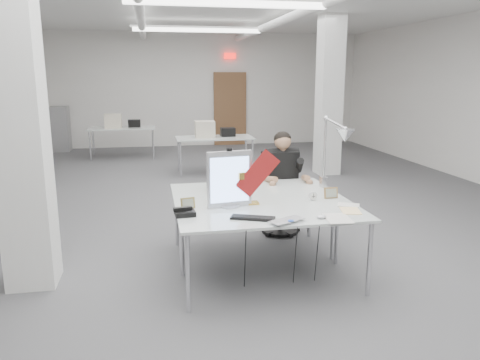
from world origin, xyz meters
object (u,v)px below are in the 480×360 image
(office_chair, at_px, (281,192))
(bankers_lamp, at_px, (251,186))
(desk_main, at_px, (272,213))
(seated_person, at_px, (282,166))
(desk_phone, at_px, (185,213))
(architect_lamp, at_px, (333,154))
(beige_monitor, at_px, (230,174))
(monitor, at_px, (229,179))
(laptop, at_px, (291,222))

(office_chair, bearing_deg, bankers_lamp, -123.47)
(desk_main, distance_m, bankers_lamp, 0.40)
(seated_person, xyz_separation_m, desk_phone, (-1.34, -1.42, -0.12))
(architect_lamp, bearing_deg, desk_phone, -152.09)
(beige_monitor, xyz_separation_m, architect_lamp, (1.09, -0.36, 0.25))
(bankers_lamp, bearing_deg, monitor, -179.13)
(monitor, distance_m, desk_phone, 0.57)
(seated_person, bearing_deg, desk_main, -114.21)
(desk_main, bearing_deg, monitor, 145.44)
(beige_monitor, bearing_deg, bankers_lamp, -89.38)
(laptop, relative_size, architect_lamp, 0.40)
(monitor, relative_size, laptop, 1.64)
(office_chair, xyz_separation_m, beige_monitor, (-0.75, -0.52, 0.37))
(laptop, xyz_separation_m, beige_monitor, (-0.31, 1.38, 0.16))
(seated_person, height_order, monitor, seated_person)
(monitor, height_order, bankers_lamp, monitor)
(bankers_lamp, bearing_deg, seated_person, 46.46)
(desk_phone, bearing_deg, monitor, 20.89)
(office_chair, relative_size, monitor, 2.00)
(desk_phone, relative_size, beige_monitor, 0.49)
(office_chair, distance_m, beige_monitor, 0.99)
(desk_phone, height_order, architect_lamp, architect_lamp)
(laptop, xyz_separation_m, desk_phone, (-0.89, 0.42, 0.01))
(monitor, xyz_separation_m, laptop, (0.44, -0.64, -0.27))
(seated_person, relative_size, desk_phone, 4.74)
(desk_phone, bearing_deg, beige_monitor, 53.61)
(office_chair, height_order, beige_monitor, office_chair)
(seated_person, distance_m, laptop, 1.90)
(monitor, bearing_deg, laptop, -63.62)
(seated_person, bearing_deg, beige_monitor, -152.64)
(monitor, bearing_deg, desk_main, -42.43)
(office_chair, bearing_deg, seated_person, -94.75)
(bankers_lamp, bearing_deg, office_chair, 47.50)
(beige_monitor, height_order, architect_lamp, architect_lamp)
(bankers_lamp, xyz_separation_m, beige_monitor, (-0.10, 0.67, -0.01))
(laptop, bearing_deg, desk_phone, 127.81)
(seated_person, relative_size, laptop, 2.57)
(desk_main, distance_m, beige_monitor, 1.03)
(desk_main, height_order, architect_lamp, architect_lamp)
(office_chair, xyz_separation_m, seated_person, (0.00, -0.05, 0.34))
(seated_person, bearing_deg, laptop, -108.25)
(desk_main, height_order, office_chair, office_chair)
(laptop, bearing_deg, desk_main, 73.53)
(laptop, bearing_deg, architect_lamp, 25.75)
(seated_person, height_order, beige_monitor, seated_person)
(monitor, xyz_separation_m, bankers_lamp, (0.23, 0.06, -0.09))
(seated_person, distance_m, desk_phone, 1.96)
(desk_main, relative_size, laptop, 5.30)
(laptop, xyz_separation_m, bankers_lamp, (-0.21, 0.70, 0.17))
(desk_main, bearing_deg, seated_person, 70.54)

